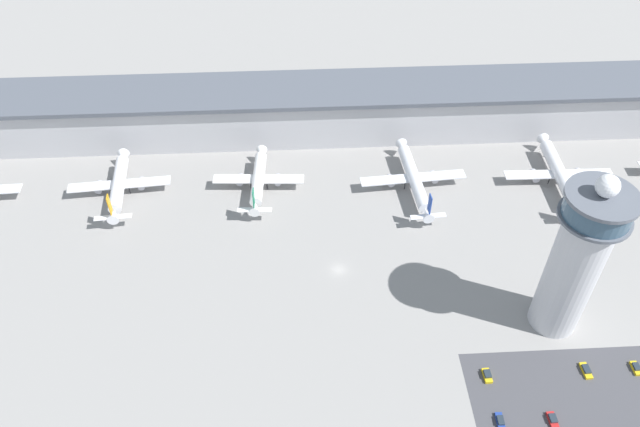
{
  "coord_description": "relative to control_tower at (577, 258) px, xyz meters",
  "views": [
    {
      "loc": [
        -12.04,
        -122.69,
        141.0
      ],
      "look_at": [
        -4.95,
        11.29,
        12.79
      ],
      "focal_mm": 35.0,
      "sensor_mm": 36.0,
      "label": 1
    }
  ],
  "objects": [
    {
      "name": "ground_plane",
      "position": [
        -57.68,
        21.54,
        -25.47
      ],
      "size": [
        1000.0,
        1000.0,
        0.0
      ],
      "primitive_type": "plane",
      "color": "gray"
    },
    {
      "name": "airplane_gate_bravo",
      "position": [
        -128.59,
        59.17,
        -21.12
      ],
      "size": [
        34.0,
        34.69,
        13.29
      ],
      "color": "white",
      "rests_on": "ground"
    },
    {
      "name": "service_truck_fuel",
      "position": [
        12.26,
        20.12,
        -24.63
      ],
      "size": [
        8.63,
        3.56,
        2.43
      ],
      "color": "black",
      "rests_on": "ground"
    },
    {
      "name": "terminal_building",
      "position": [
        -57.68,
        91.54,
        -15.71
      ],
      "size": [
        279.11,
        25.0,
        19.31
      ],
      "color": "#B2B2B7",
      "rests_on": "ground"
    },
    {
      "name": "airplane_gate_echo",
      "position": [
        20.45,
        56.64,
        -21.22
      ],
      "size": [
        37.15,
        41.19,
        13.63
      ],
      "color": "white",
      "rests_on": "ground"
    },
    {
      "name": "parking_lot_surface",
      "position": [
        3.83,
        -29.68,
        -25.47
      ],
      "size": [
        64.0,
        40.0,
        0.01
      ],
      "primitive_type": "cube",
      "color": "#424247",
      "rests_on": "ground"
    },
    {
      "name": "car_silver_sedan",
      "position": [
        16.81,
        -16.62,
        -24.92
      ],
      "size": [
        1.77,
        4.12,
        1.43
      ],
      "color": "black",
      "rests_on": "ground"
    },
    {
      "name": "service_truck_catering",
      "position": [
        27.31,
        51.05,
        -24.41
      ],
      "size": [
        5.8,
        5.15,
        3.04
      ],
      "color": "black",
      "rests_on": "ground"
    },
    {
      "name": "car_black_suv",
      "position": [
        3.63,
        -16.62,
        -24.95
      ],
      "size": [
        2.1,
        4.84,
        1.36
      ],
      "color": "black",
      "rests_on": "ground"
    },
    {
      "name": "car_maroon_suv",
      "position": [
        -22.29,
        -16.76,
        -24.87
      ],
      "size": [
        2.02,
        4.21,
        1.56
      ],
      "color": "black",
      "rests_on": "ground"
    },
    {
      "name": "airplane_gate_delta",
      "position": [
        -29.63,
        56.96,
        -20.97
      ],
      "size": [
        36.22,
        40.03,
        13.19
      ],
      "color": "silver",
      "rests_on": "ground"
    },
    {
      "name": "car_green_van",
      "position": [
        -22.21,
        -29.32,
        -24.94
      ],
      "size": [
        1.89,
        4.45,
        1.36
      ],
      "color": "black",
      "rests_on": "ground"
    },
    {
      "name": "car_yellow_taxi",
      "position": [
        -9.44,
        -29.67,
        -24.91
      ],
      "size": [
        1.98,
        4.23,
        1.46
      ],
      "color": "black",
      "rests_on": "ground"
    },
    {
      "name": "control_tower",
      "position": [
        0.0,
        0.0,
        0.0
      ],
      "size": [
        17.24,
        17.24,
        52.16
      ],
      "color": "#BCBCC1",
      "rests_on": "ground"
    },
    {
      "name": "airplane_gate_charlie",
      "position": [
        -82.03,
        59.32,
        -21.01
      ],
      "size": [
        30.88,
        32.93,
        12.9
      ],
      "color": "white",
      "rests_on": "ground"
    }
  ]
}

